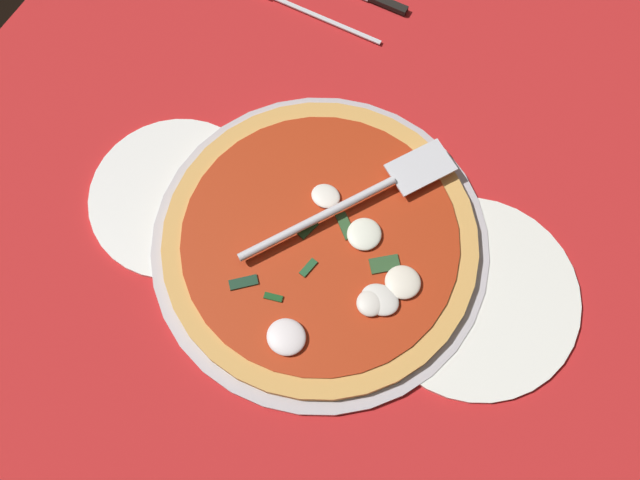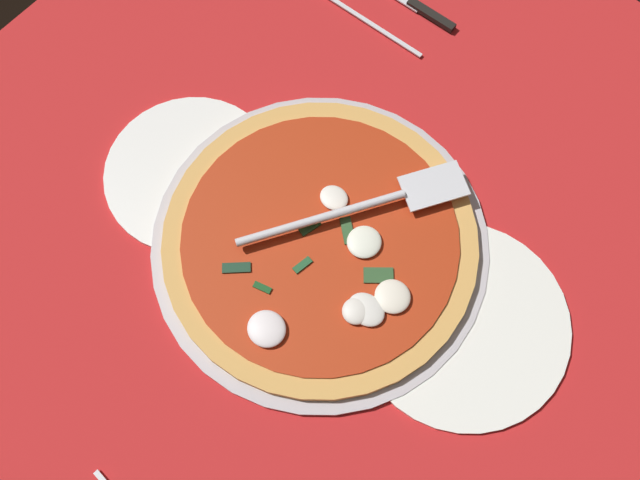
{
  "view_description": "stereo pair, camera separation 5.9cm",
  "coord_description": "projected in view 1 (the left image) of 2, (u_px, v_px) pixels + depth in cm",
  "views": [
    {
      "loc": [
        13.19,
        -27.76,
        82.32
      ],
      "look_at": [
        -1.89,
        -0.81,
        2.25
      ],
      "focal_mm": 40.26,
      "sensor_mm": 36.0,
      "label": 1
    },
    {
      "loc": [
        18.04,
        -24.4,
        82.32
      ],
      "look_at": [
        -1.89,
        -0.81,
        2.25
      ],
      "focal_mm": 40.26,
      "sensor_mm": 36.0,
      "label": 2
    }
  ],
  "objects": [
    {
      "name": "pizza",
      "position": [
        321.0,
        243.0,
        0.86
      ],
      "size": [
        38.0,
        38.0,
        2.71
      ],
      "color": "#DA9F4F",
      "rests_on": "pizza_pan"
    },
    {
      "name": "checker_pattern",
      "position": [
        337.0,
        248.0,
        0.88
      ],
      "size": [
        112.36,
        112.36,
        0.1
      ],
      "color": "silver",
      "rests_on": "ground_plane"
    },
    {
      "name": "place_setting_far",
      "position": [
        337.0,
        5.0,
        1.0
      ],
      "size": [
        21.47,
        14.4,
        1.4
      ],
      "rotation": [
        0.0,
        0.0,
        3.17
      ],
      "color": "white",
      "rests_on": "ground_plane"
    },
    {
      "name": "pizza_pan",
      "position": [
        320.0,
        245.0,
        0.87
      ],
      "size": [
        41.0,
        41.0,
        1.15
      ],
      "primitive_type": "cylinder",
      "color": "#B7B2B9",
      "rests_on": "ground_plane"
    },
    {
      "name": "ground_plane",
      "position": [
        337.0,
        249.0,
        0.88
      ],
      "size": [
        112.36,
        112.36,
        0.8
      ],
      "primitive_type": "cube",
      "color": "red"
    },
    {
      "name": "dinner_plate_left",
      "position": [
        177.0,
        197.0,
        0.9
      ],
      "size": [
        21.87,
        21.87,
        1.0
      ],
      "primitive_type": "cylinder",
      "color": "white",
      "rests_on": "ground_plane"
    },
    {
      "name": "dinner_plate_right",
      "position": [
        473.0,
        296.0,
        0.85
      ],
      "size": [
        25.28,
        25.28,
        1.0
      ],
      "primitive_type": "cylinder",
      "color": "white",
      "rests_on": "ground_plane"
    },
    {
      "name": "pizza_server",
      "position": [
        354.0,
        200.0,
        0.85
      ],
      "size": [
        17.62,
        25.72,
        1.0
      ],
      "rotation": [
        0.0,
        0.0,
        1.01
      ],
      "color": "silver",
      "rests_on": "pizza"
    }
  ]
}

